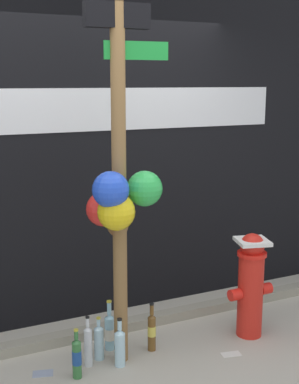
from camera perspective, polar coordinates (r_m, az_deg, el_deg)
building_wall at (r=4.44m, az=-7.26°, el=7.81°), size 10.00×0.21×3.39m
curb_strip at (r=4.42m, az=-4.62°, el=-14.51°), size 8.00×0.12×0.08m
memorial_post at (r=3.58m, az=-3.37°, el=1.86°), size 0.60×0.56×2.70m
fire_hydrant at (r=4.31m, az=10.86°, el=-9.56°), size 0.38×0.30×0.85m
bottle_0 at (r=3.82m, az=-7.84°, el=-17.24°), size 0.07×0.07×0.36m
bottle_1 at (r=3.94m, az=-6.63°, el=-16.07°), size 0.06×0.06×0.38m
bottle_2 at (r=4.03m, az=-5.47°, el=-15.74°), size 0.07×0.07×0.33m
bottle_3 at (r=4.12m, az=0.24°, el=-14.73°), size 0.06×0.06×0.38m
bottle_4 at (r=4.15m, az=-4.33°, el=-14.71°), size 0.08×0.08×0.39m
bottle_5 at (r=3.93m, az=-3.22°, el=-16.29°), size 0.08×0.08×0.36m
litter_0 at (r=4.18m, az=8.80°, el=-16.89°), size 0.16×0.11×0.01m
litter_2 at (r=3.97m, az=-11.43°, el=-18.62°), size 0.16×0.13×0.01m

